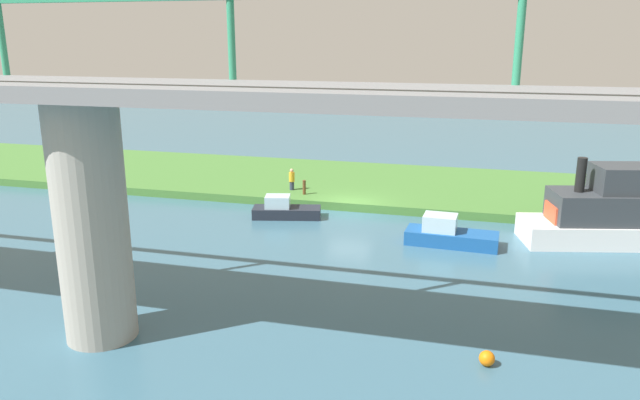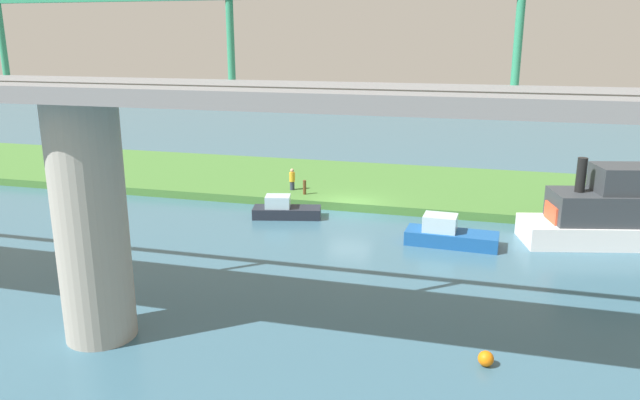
{
  "view_description": "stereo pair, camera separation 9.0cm",
  "coord_description": "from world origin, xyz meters",
  "px_view_note": "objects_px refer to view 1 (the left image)",
  "views": [
    {
      "loc": [
        -7.18,
        33.67,
        10.09
      ],
      "look_at": [
        0.47,
        5.0,
        2.0
      ],
      "focal_mm": 33.98,
      "sensor_mm": 36.0,
      "label": 1
    },
    {
      "loc": [
        -7.27,
        33.65,
        10.09
      ],
      "look_at": [
        0.47,
        5.0,
        2.0
      ],
      "focal_mm": 33.98,
      "sensor_mm": 36.0,
      "label": 2
    }
  ],
  "objects_px": {
    "riverboat_paddlewheel": "(449,234)",
    "marker_buoy": "(487,358)",
    "mooring_post": "(304,187)",
    "person_on_bank": "(292,179)",
    "motorboat_red": "(285,210)",
    "bridge_pylon": "(92,223)",
    "pontoon_yellow": "(617,212)"
  },
  "relations": [
    {
      "from": "riverboat_paddlewheel",
      "to": "marker_buoy",
      "type": "relative_size",
      "value": 9.15
    },
    {
      "from": "mooring_post",
      "to": "marker_buoy",
      "type": "bearing_deg",
      "value": 122.77
    },
    {
      "from": "person_on_bank",
      "to": "motorboat_red",
      "type": "distance_m",
      "value": 4.53
    },
    {
      "from": "marker_buoy",
      "to": "person_on_bank",
      "type": "bearing_deg",
      "value": -56.09
    },
    {
      "from": "riverboat_paddlewheel",
      "to": "person_on_bank",
      "type": "bearing_deg",
      "value": -33.09
    },
    {
      "from": "bridge_pylon",
      "to": "pontoon_yellow",
      "type": "xyz_separation_m",
      "value": [
        -19.06,
        -15.17,
        -2.49
      ]
    },
    {
      "from": "mooring_post",
      "to": "riverboat_paddlewheel",
      "type": "bearing_deg",
      "value": 147.7
    },
    {
      "from": "marker_buoy",
      "to": "motorboat_red",
      "type": "bearing_deg",
      "value": -50.7
    },
    {
      "from": "pontoon_yellow",
      "to": "riverboat_paddlewheel",
      "type": "height_order",
      "value": "pontoon_yellow"
    },
    {
      "from": "bridge_pylon",
      "to": "person_on_bank",
      "type": "bearing_deg",
      "value": -92.2
    },
    {
      "from": "bridge_pylon",
      "to": "marker_buoy",
      "type": "relative_size",
      "value": 16.43
    },
    {
      "from": "person_on_bank",
      "to": "motorboat_red",
      "type": "xyz_separation_m",
      "value": [
        -0.93,
        4.37,
        -0.74
      ]
    },
    {
      "from": "pontoon_yellow",
      "to": "riverboat_paddlewheel",
      "type": "relative_size",
      "value": 1.96
    },
    {
      "from": "bridge_pylon",
      "to": "pontoon_yellow",
      "type": "height_order",
      "value": "bridge_pylon"
    },
    {
      "from": "pontoon_yellow",
      "to": "motorboat_red",
      "type": "relative_size",
      "value": 2.2
    },
    {
      "from": "riverboat_paddlewheel",
      "to": "marker_buoy",
      "type": "distance_m",
      "value": 11.52
    },
    {
      "from": "riverboat_paddlewheel",
      "to": "motorboat_red",
      "type": "relative_size",
      "value": 1.13
    },
    {
      "from": "pontoon_yellow",
      "to": "mooring_post",
      "type": "bearing_deg",
      "value": -11.19
    },
    {
      "from": "motorboat_red",
      "to": "riverboat_paddlewheel",
      "type": "bearing_deg",
      "value": 165.99
    },
    {
      "from": "mooring_post",
      "to": "marker_buoy",
      "type": "relative_size",
      "value": 1.79
    },
    {
      "from": "pontoon_yellow",
      "to": "bridge_pylon",
      "type": "bearing_deg",
      "value": 38.51
    },
    {
      "from": "person_on_bank",
      "to": "marker_buoy",
      "type": "relative_size",
      "value": 2.78
    },
    {
      "from": "mooring_post",
      "to": "bridge_pylon",
      "type": "bearing_deg",
      "value": 84.36
    },
    {
      "from": "motorboat_red",
      "to": "marker_buoy",
      "type": "bearing_deg",
      "value": 129.3
    },
    {
      "from": "bridge_pylon",
      "to": "marker_buoy",
      "type": "height_order",
      "value": "bridge_pylon"
    },
    {
      "from": "mooring_post",
      "to": "riverboat_paddlewheel",
      "type": "relative_size",
      "value": 0.2
    },
    {
      "from": "bridge_pylon",
      "to": "pontoon_yellow",
      "type": "distance_m",
      "value": 24.49
    },
    {
      "from": "person_on_bank",
      "to": "motorboat_red",
      "type": "height_order",
      "value": "person_on_bank"
    },
    {
      "from": "bridge_pylon",
      "to": "marker_buoy",
      "type": "distance_m",
      "value": 13.53
    },
    {
      "from": "pontoon_yellow",
      "to": "motorboat_red",
      "type": "distance_m",
      "value": 17.42
    },
    {
      "from": "riverboat_paddlewheel",
      "to": "motorboat_red",
      "type": "distance_m",
      "value": 9.64
    },
    {
      "from": "bridge_pylon",
      "to": "mooring_post",
      "type": "bearing_deg",
      "value": -95.64
    }
  ]
}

